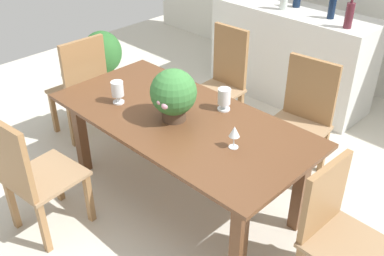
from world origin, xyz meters
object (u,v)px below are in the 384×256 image
(chair_far_left, at_px, (223,78))
(wine_glass, at_px, (234,132))
(chair_head_end, at_px, (82,84))
(kitchen_counter, at_px, (290,55))
(crystal_vase_center_near, at_px, (224,98))
(dining_table, at_px, (181,130))
(chair_near_left, at_px, (30,173))
(crystal_vase_left, at_px, (117,90))
(chair_foot_end, at_px, (337,229))
(wine_bottle_green, at_px, (332,8))
(potted_plant_floor, at_px, (103,54))
(chair_far_right, at_px, (303,112))
(flower_centerpiece, at_px, (173,94))
(wine_bottle_tall, at_px, (349,15))

(chair_far_left, xyz_separation_m, wine_glass, (0.98, -1.02, 0.30))
(wine_glass, bearing_deg, chair_head_end, 179.30)
(kitchen_counter, bearing_deg, chair_far_left, -93.84)
(chair_far_left, height_order, crystal_vase_center_near, chair_far_left)
(wine_glass, height_order, kitchen_counter, kitchen_counter)
(dining_table, distance_m, chair_near_left, 1.09)
(crystal_vase_left, height_order, crystal_vase_center_near, crystal_vase_left)
(dining_table, bearing_deg, chair_head_end, -179.81)
(chair_head_end, bearing_deg, chair_foot_end, 92.55)
(chair_near_left, bearing_deg, wine_bottle_green, -104.23)
(chair_foot_end, relative_size, potted_plant_floor, 1.56)
(potted_plant_floor, bearing_deg, crystal_vase_left, -31.28)
(chair_far_right, xyz_separation_m, kitchen_counter, (-0.82, 1.04, -0.05))
(flower_centerpiece, distance_m, potted_plant_floor, 2.48)
(chair_far_left, xyz_separation_m, crystal_vase_center_near, (0.60, -0.69, 0.29))
(crystal_vase_left, bearing_deg, chair_foot_end, 5.82)
(chair_head_end, bearing_deg, chair_near_left, 43.27)
(dining_table, relative_size, wine_bottle_tall, 6.44)
(chair_foot_end, xyz_separation_m, flower_centerpiece, (-1.31, -0.05, 0.43))
(chair_far_right, height_order, wine_bottle_green, wine_bottle_green)
(flower_centerpiece, relative_size, potted_plant_floor, 0.65)
(potted_plant_floor, bearing_deg, chair_far_right, 2.30)
(chair_head_end, bearing_deg, chair_far_right, 122.03)
(chair_near_left, height_order, potted_plant_floor, chair_near_left)
(chair_far_left, distance_m, flower_centerpiece, 1.20)
(chair_far_left, bearing_deg, dining_table, -67.78)
(chair_far_right, distance_m, flower_centerpiece, 1.20)
(wine_bottle_tall, bearing_deg, flower_centerpiece, -98.25)
(chair_foot_end, distance_m, crystal_vase_left, 1.83)
(chair_far_right, bearing_deg, flower_centerpiece, -119.29)
(chair_foot_end, relative_size, wine_bottle_green, 3.44)
(potted_plant_floor, bearing_deg, chair_near_left, -46.21)
(crystal_vase_center_near, bearing_deg, potted_plant_floor, 166.51)
(flower_centerpiece, height_order, wine_bottle_green, wine_bottle_green)
(chair_near_left, distance_m, chair_head_end, 1.31)
(crystal_vase_center_near, distance_m, kitchen_counter, 1.83)
(dining_table, bearing_deg, wine_bottle_tall, 81.91)
(chair_far_right, distance_m, wine_glass, 1.06)
(chair_far_right, distance_m, kitchen_counter, 1.33)
(flower_centerpiece, bearing_deg, chair_far_right, 66.40)
(dining_table, xyz_separation_m, chair_far_right, (0.44, 0.98, -0.08))
(chair_far_right, relative_size, wine_bottle_green, 3.70)
(chair_head_end, height_order, wine_glass, chair_head_end)
(flower_centerpiece, distance_m, wine_glass, 0.54)
(dining_table, bearing_deg, chair_far_left, 114.48)
(chair_far_right, bearing_deg, crystal_vase_left, -134.47)
(chair_head_end, height_order, flower_centerpiece, flower_centerpiece)
(flower_centerpiece, bearing_deg, chair_foot_end, 2.40)
(chair_far_left, height_order, potted_plant_floor, chair_far_left)
(chair_foot_end, distance_m, wine_bottle_green, 2.45)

